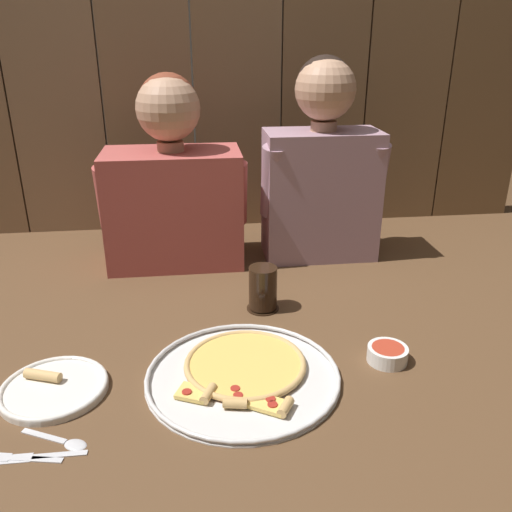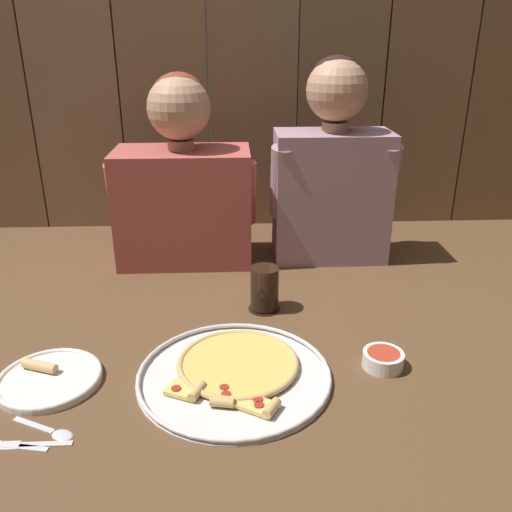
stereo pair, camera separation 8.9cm
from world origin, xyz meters
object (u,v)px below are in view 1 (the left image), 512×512
at_px(pizza_tray, 243,372).
at_px(dinner_plate, 54,388).
at_px(drinking_glass, 264,289).
at_px(diner_right, 322,166).
at_px(diner_left, 173,184).
at_px(dipping_bowl, 387,353).

distance_m(pizza_tray, dinner_plate, 0.40).
xyz_separation_m(pizza_tray, drinking_glass, (0.08, 0.30, 0.05)).
distance_m(drinking_glass, diner_right, 0.49).
xyz_separation_m(pizza_tray, diner_right, (0.32, 0.66, 0.29)).
bearing_deg(diner_left, dinner_plate, -110.35).
relative_size(drinking_glass, dipping_bowl, 1.33).
xyz_separation_m(diner_left, diner_right, (0.47, -0.00, 0.04)).
distance_m(dipping_bowl, diner_right, 0.70).
relative_size(diner_left, diner_right, 0.93).
distance_m(dinner_plate, drinking_glass, 0.57).
bearing_deg(dipping_bowl, pizza_tray, -177.13).
bearing_deg(drinking_glass, dipping_bowl, -48.71).
bearing_deg(dipping_bowl, diner_left, 127.01).
height_order(dipping_bowl, diner_right, diner_right).
height_order(dinner_plate, diner_left, diner_left).
distance_m(pizza_tray, drinking_glass, 0.31).
bearing_deg(drinking_glass, diner_left, 123.29).
bearing_deg(diner_right, dinner_plate, -137.16).
distance_m(drinking_glass, diner_left, 0.47).
xyz_separation_m(pizza_tray, dipping_bowl, (0.33, 0.02, 0.01)).
height_order(dipping_bowl, diner_left, diner_left).
height_order(pizza_tray, diner_left, diner_left).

